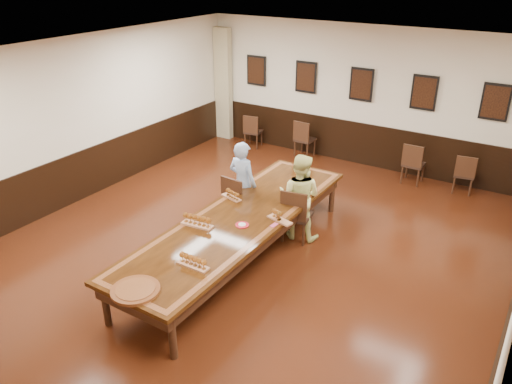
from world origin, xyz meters
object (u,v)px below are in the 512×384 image
Objects in this scene: person_man at (243,183)px; spare_chair_c at (414,163)px; chair_man at (239,200)px; person_woman at (299,197)px; chair_woman at (297,214)px; spare_chair_a at (253,130)px; conference_table at (239,225)px; carved_platter at (135,290)px; spare_chair_d at (464,173)px; spare_chair_b at (305,138)px.

spare_chair_c is at bearing -116.52° from person_man.
person_woman reaches higher than chair_man.
spare_chair_a is (-3.18, 3.57, -0.06)m from chair_woman.
spare_chair_a is 5.33m from conference_table.
spare_chair_c is 4.10m from person_man.
spare_chair_a is at bearing 111.22° from carved_platter.
person_man reaches higher than person_woman.
spare_chair_c reaches higher than spare_chair_d.
spare_chair_b reaches higher than conference_table.
spare_chair_d is at bearing -125.98° from chair_man.
carved_platter is (-0.50, -3.33, 0.28)m from chair_woman.
spare_chair_c is (4.18, -0.07, 0.03)m from spare_chair_a.
chair_man is 0.31m from person_man.
spare_chair_a reaches higher than spare_chair_d.
carved_platter is at bearing -90.09° from conference_table.
chair_man reaches higher than spare_chair_d.
spare_chair_b is 3.96m from person_woman.
carved_platter is at bearing 77.91° from spare_chair_c.
chair_man is 1.00× the size of chair_woman.
person_woman is (-0.02, 0.10, 0.28)m from chair_woman.
chair_man is 3.80m from spare_chair_b.
person_man reaches higher than spare_chair_a.
spare_chair_d is at bearing -130.44° from person_woman.
spare_chair_b is 0.19× the size of conference_table.
chair_man is at bearing 101.21° from carved_platter.
spare_chair_a is at bearing -58.10° from chair_woman.
carved_platter is (-1.50, -6.83, 0.31)m from spare_chair_c.
spare_chair_a is 1.32× the size of carved_platter.
person_man reaches higher than conference_table.
spare_chair_b is at bearing -3.20° from spare_chair_c.
conference_table is at bearing 126.09° from person_man.
person_woman is (1.11, 0.09, -0.02)m from person_man.
chair_man is 1.15m from conference_table.
person_man is 0.32× the size of conference_table.
person_man is 3.41m from carved_platter.
person_woman is (3.16, -3.46, 0.34)m from spare_chair_a.
spare_chair_c is 3.56m from person_woman.
spare_chair_c is (2.14, 3.59, -0.04)m from chair_man.
chair_man is 4.18m from spare_chair_c.
carved_platter is at bearing 102.95° from spare_chair_b.
spare_chair_b is at bearing -74.12° from person_woman.
person_man is at bearing -90.00° from chair_man.
chair_woman is 0.62× the size of person_man.
chair_woman is (1.14, 0.09, -0.00)m from chair_man.
spare_chair_a is at bearing -55.90° from chair_man.
person_woman reaches higher than spare_chair_d.
spare_chair_c is at bearing -115.77° from chair_woman.
spare_chair_b is at bearing 99.97° from carved_platter.
spare_chair_d is (2.04, 3.57, -0.07)m from chair_woman.
carved_platter is at bearing 100.61° from spare_chair_a.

